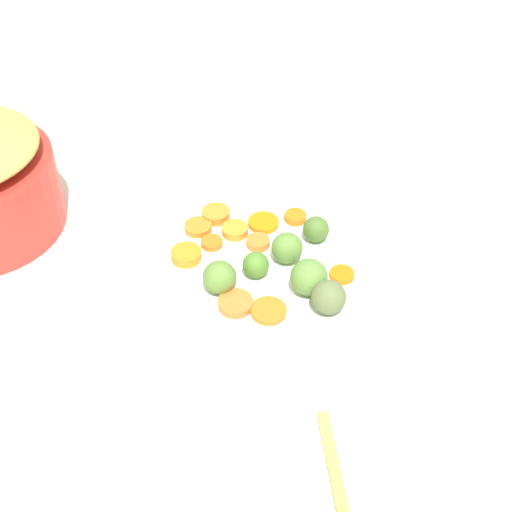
# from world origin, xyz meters

# --- Properties ---
(tabletop) EXTENTS (2.40, 2.40, 0.02)m
(tabletop) POSITION_xyz_m (0.00, 0.00, 0.01)
(tabletop) COLOR white
(tabletop) RESTS_ON ground
(serving_bowl_carrots) EXTENTS (0.26, 0.26, 0.10)m
(serving_bowl_carrots) POSITION_xyz_m (0.03, 0.01, 0.07)
(serving_bowl_carrots) COLOR white
(serving_bowl_carrots) RESTS_ON tabletop
(carrot_slice_0) EXTENTS (0.04, 0.04, 0.01)m
(carrot_slice_0) POSITION_xyz_m (-0.04, -0.03, 0.13)
(carrot_slice_0) COLOR orange
(carrot_slice_0) RESTS_ON serving_bowl_carrots
(carrot_slice_1) EXTENTS (0.04, 0.04, 0.01)m
(carrot_slice_1) POSITION_xyz_m (-0.06, 0.03, 0.13)
(carrot_slice_1) COLOR orange
(carrot_slice_1) RESTS_ON serving_bowl_carrots
(carrot_slice_2) EXTENTS (0.05, 0.05, 0.01)m
(carrot_slice_2) POSITION_xyz_m (-0.05, 0.06, 0.13)
(carrot_slice_2) COLOR orange
(carrot_slice_2) RESTS_ON serving_bowl_carrots
(carrot_slice_3) EXTENTS (0.04, 0.04, 0.01)m
(carrot_slice_3) POSITION_xyz_m (-0.01, 0.04, 0.13)
(carrot_slice_3) COLOR orange
(carrot_slice_3) RESTS_ON serving_bowl_carrots
(carrot_slice_4) EXTENTS (0.04, 0.04, 0.01)m
(carrot_slice_4) POSITION_xyz_m (0.09, -0.05, 0.13)
(carrot_slice_4) COLOR orange
(carrot_slice_4) RESTS_ON serving_bowl_carrots
(carrot_slice_5) EXTENTS (0.03, 0.03, 0.01)m
(carrot_slice_5) POSITION_xyz_m (0.04, 0.10, 0.13)
(carrot_slice_5) COLOR orange
(carrot_slice_5) RESTS_ON serving_bowl_carrots
(carrot_slice_6) EXTENTS (0.04, 0.04, 0.01)m
(carrot_slice_6) POSITION_xyz_m (0.13, 0.04, 0.13)
(carrot_slice_6) COLOR orange
(carrot_slice_6) RESTS_ON serving_bowl_carrots
(carrot_slice_7) EXTENTS (0.04, 0.04, 0.01)m
(carrot_slice_7) POSITION_xyz_m (0.05, -0.06, 0.13)
(carrot_slice_7) COLOR orange
(carrot_slice_7) RESTS_ON serving_bowl_carrots
(carrot_slice_8) EXTENTS (0.03, 0.03, 0.01)m
(carrot_slice_8) POSITION_xyz_m (0.02, 0.04, 0.13)
(carrot_slice_8) COLOR orange
(carrot_slice_8) RESTS_ON serving_bowl_carrots
(carrot_slice_9) EXTENTS (0.04, 0.04, 0.01)m
(carrot_slice_9) POSITION_xyz_m (0.01, 0.07, 0.13)
(carrot_slice_9) COLOR orange
(carrot_slice_9) RESTS_ON serving_bowl_carrots
(carrot_slice_10) EXTENTS (0.04, 0.04, 0.01)m
(carrot_slice_10) POSITION_xyz_m (-0.03, 0.01, 0.13)
(carrot_slice_10) COLOR orange
(carrot_slice_10) RESTS_ON serving_bowl_carrots
(brussels_sprout_0) EXTENTS (0.03, 0.03, 0.03)m
(brussels_sprout_0) POSITION_xyz_m (0.04, -0.01, 0.14)
(brussels_sprout_0) COLOR #4F7F2C
(brussels_sprout_0) RESTS_ON serving_bowl_carrots
(brussels_sprout_1) EXTENTS (0.04, 0.04, 0.04)m
(brussels_sprout_1) POSITION_xyz_m (0.11, 0.00, 0.15)
(brussels_sprout_1) COLOR #5D883C
(brussels_sprout_1) RESTS_ON serving_bowl_carrots
(brussels_sprout_2) EXTENTS (0.04, 0.04, 0.04)m
(brussels_sprout_2) POSITION_xyz_m (0.14, -0.01, 0.14)
(brussels_sprout_2) COLOR #606F41
(brussels_sprout_2) RESTS_ON serving_bowl_carrots
(brussels_sprout_3) EXTENTS (0.04, 0.04, 0.04)m
(brussels_sprout_3) POSITION_xyz_m (0.06, 0.03, 0.14)
(brussels_sprout_3) COLOR #5A8636
(brussels_sprout_3) RESTS_ON serving_bowl_carrots
(brussels_sprout_4) EXTENTS (0.03, 0.03, 0.03)m
(brussels_sprout_4) POSITION_xyz_m (0.07, 0.08, 0.14)
(brussels_sprout_4) COLOR #4B6E2E
(brussels_sprout_4) RESTS_ON serving_bowl_carrots
(brussels_sprout_5) EXTENTS (0.04, 0.04, 0.04)m
(brussels_sprout_5) POSITION_xyz_m (0.02, -0.05, 0.14)
(brussels_sprout_5) COLOR #5C8436
(brussels_sprout_5) RESTS_ON serving_bowl_carrots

